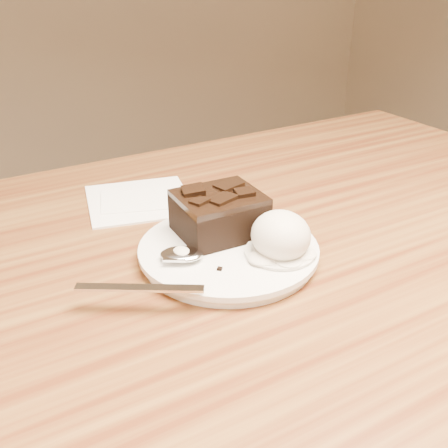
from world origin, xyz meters
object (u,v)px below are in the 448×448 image
plate (228,252)px  napkin (139,199)px  brownie (219,216)px  ice_cream_scoop (281,235)px  spoon (182,256)px

plate → napkin: plate is taller
plate → napkin: bearing=97.9°
plate → brownie: brownie is taller
ice_cream_scoop → spoon: (-0.10, 0.04, -0.02)m
brownie → spoon: (-0.07, -0.03, -0.02)m
ice_cream_scoop → napkin: (-0.07, 0.24, -0.04)m
plate → napkin: (-0.03, 0.20, -0.01)m
brownie → ice_cream_scoop: ice_cream_scoop is taller
ice_cream_scoop → spoon: ice_cream_scoop is taller
brownie → spoon: 0.08m
brownie → ice_cream_scoop: size_ratio=1.38×
plate → napkin: 0.20m
plate → ice_cream_scoop: 0.07m
napkin → plate: bearing=-82.1°
plate → brownie: 0.04m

